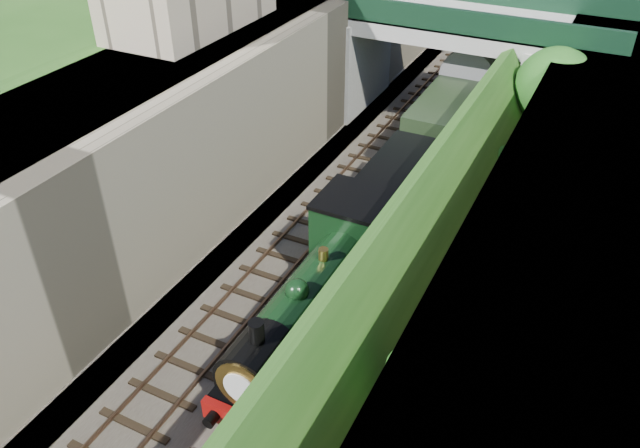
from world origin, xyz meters
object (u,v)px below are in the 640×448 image
(tree, at_px, (557,89))
(locomotive, at_px, (321,295))
(tender, at_px, (399,197))
(road_bridge, at_px, (471,57))

(tree, height_order, locomotive, tree)
(tree, distance_m, locomotive, 15.53)
(tender, bearing_deg, road_bridge, 91.31)
(tree, relative_size, locomotive, 0.65)
(locomotive, height_order, tender, locomotive)
(locomotive, xyz_separation_m, tender, (-0.00, 7.36, -0.27))
(tender, bearing_deg, locomotive, -90.00)
(road_bridge, bearing_deg, tender, -88.69)
(tree, xyz_separation_m, tender, (-4.71, -7.18, -3.03))
(road_bridge, relative_size, locomotive, 1.56)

